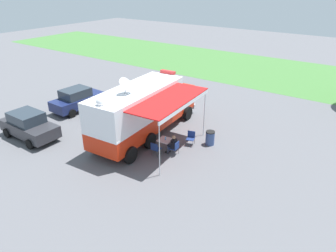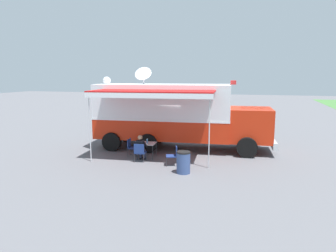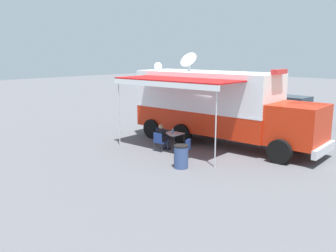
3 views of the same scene
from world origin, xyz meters
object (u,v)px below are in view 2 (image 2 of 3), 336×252
folding_table (147,144)px  car_behind_truck (136,116)px  command_truck (176,113)px  trash_bin (183,162)px  folding_chair_at_table (140,151)px  seated_responder (141,147)px  car_far_corner (204,116)px  folding_chair_beside_table (131,146)px  water_bottle (147,141)px  folding_chair_spare_by_truck (174,154)px

folding_table → car_behind_truck: car_behind_truck is taller
command_truck → trash_bin: (4.14, 1.34, -1.49)m
folding_chair_at_table → seated_responder: (-0.19, -0.01, 0.14)m
car_behind_truck → command_truck: bearing=38.0°
seated_responder → folding_table: bearing=171.5°
folding_chair_at_table → car_far_corner: (-10.28, 1.32, 0.37)m
folding_table → folding_chair_beside_table: 0.87m
water_bottle → car_far_corner: 9.58m
folding_chair_spare_by_truck → car_far_corner: 10.37m
folding_chair_at_table → folding_chair_spare_by_truck: 1.65m
folding_chair_at_table → seated_responder: seated_responder is taller
car_far_corner → folding_chair_at_table: bearing=-7.3°
folding_table → water_bottle: water_bottle is taller
command_truck → car_behind_truck: size_ratio=2.29×
folding_chair_beside_table → command_truck: bearing=141.0°
command_truck → water_bottle: bearing=-21.3°
trash_bin → water_bottle: bearing=-129.9°
folding_chair_spare_by_truck → trash_bin: size_ratio=0.96×
folding_table → command_truck: bearing=158.1°
folding_table → car_far_corner: (-9.48, 1.24, 0.21)m
command_truck → trash_bin: command_truck is taller
folding_table → folding_chair_beside_table: bearing=-95.8°
water_bottle → seated_responder: bearing=-10.4°
command_truck → folding_table: 2.74m
folding_chair_at_table → car_behind_truck: bearing=-157.8°
seated_responder → trash_bin: (1.27, 2.33, -0.20)m
trash_bin → car_far_corner: size_ratio=0.21×
car_far_corner → folding_table: bearing=-7.5°
seated_responder → trash_bin: seated_responder is taller
folding_chair_beside_table → folding_chair_at_table: bearing=41.1°
water_bottle → car_behind_truck: car_behind_truck is taller
seated_responder → car_far_corner: car_far_corner is taller
folding_chair_at_table → trash_bin: (1.08, 2.32, -0.06)m
folding_table → water_bottle: (0.02, 0.02, 0.16)m
folding_chair_at_table → folding_chair_beside_table: same height
folding_table → folding_chair_at_table: bearing=-5.5°
folding_table → folding_chair_spare_by_truck: 1.81m
water_bottle → car_behind_truck: size_ratio=0.05×
folding_chair_beside_table → trash_bin: trash_bin is taller
command_truck → car_far_corner: command_truck is taller
folding_chair_spare_by_truck → command_truck: bearing=-168.0°
folding_chair_beside_table → car_far_corner: 9.63m
folding_table → folding_chair_beside_table: (-0.09, -0.85, -0.16)m
folding_chair_beside_table → car_behind_truck: (-8.15, -2.91, 0.37)m
folding_chair_spare_by_truck → folding_chair_beside_table: bearing=-111.7°
folding_chair_at_table → car_far_corner: car_far_corner is taller
folding_table → car_behind_truck: size_ratio=0.20×
trash_bin → car_far_corner: 11.41m
water_bottle → trash_bin: water_bottle is taller
folding_chair_beside_table → trash_bin: (1.97, 3.09, -0.06)m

